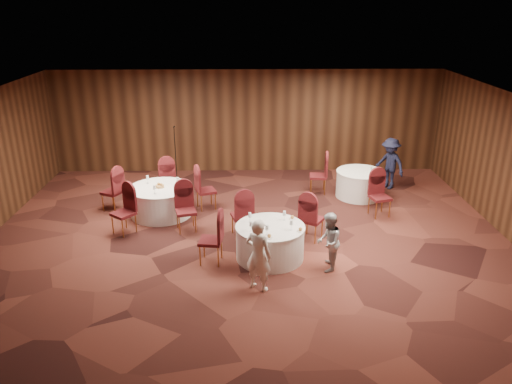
{
  "coord_description": "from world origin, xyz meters",
  "views": [
    {
      "loc": [
        -0.02,
        -10.3,
        5.18
      ],
      "look_at": [
        0.2,
        0.2,
        1.1
      ],
      "focal_mm": 35.0,
      "sensor_mm": 36.0,
      "label": 1
    }
  ],
  "objects_px": {
    "table_left": "(161,201)",
    "man_c": "(390,163)",
    "woman_a": "(258,255)",
    "mic_stand": "(176,164)",
    "table_main": "(270,242)",
    "woman_b": "(329,242)",
    "table_right": "(360,184)"
  },
  "relations": [
    {
      "from": "mic_stand",
      "to": "man_c",
      "type": "distance_m",
      "value": 6.34
    },
    {
      "from": "table_main",
      "to": "table_right",
      "type": "distance_m",
      "value": 4.4
    },
    {
      "from": "mic_stand",
      "to": "man_c",
      "type": "xyz_separation_m",
      "value": [
        6.27,
        -0.86,
        0.26
      ]
    },
    {
      "from": "table_main",
      "to": "table_right",
      "type": "relative_size",
      "value": 1.11
    },
    {
      "from": "table_main",
      "to": "woman_b",
      "type": "relative_size",
      "value": 1.18
    },
    {
      "from": "table_right",
      "to": "table_left",
      "type": "bearing_deg",
      "value": -167.89
    },
    {
      "from": "table_right",
      "to": "mic_stand",
      "type": "bearing_deg",
      "value": 164.03
    },
    {
      "from": "table_main",
      "to": "table_left",
      "type": "height_order",
      "value": "same"
    },
    {
      "from": "woman_a",
      "to": "man_c",
      "type": "height_order",
      "value": "man_c"
    },
    {
      "from": "table_main",
      "to": "woman_a",
      "type": "relative_size",
      "value": 1.01
    },
    {
      "from": "table_main",
      "to": "mic_stand",
      "type": "bearing_deg",
      "value": 117.59
    },
    {
      "from": "table_right",
      "to": "man_c",
      "type": "bearing_deg",
      "value": 33.56
    },
    {
      "from": "table_left",
      "to": "woman_a",
      "type": "bearing_deg",
      "value": -56.2
    },
    {
      "from": "man_c",
      "to": "table_left",
      "type": "bearing_deg",
      "value": -111.3
    },
    {
      "from": "woman_b",
      "to": "man_c",
      "type": "distance_m",
      "value": 5.3
    },
    {
      "from": "table_main",
      "to": "mic_stand",
      "type": "xyz_separation_m",
      "value": [
        -2.62,
        5.02,
        0.12
      ]
    },
    {
      "from": "mic_stand",
      "to": "table_right",
      "type": "bearing_deg",
      "value": -15.97
    },
    {
      "from": "man_c",
      "to": "mic_stand",
      "type": "bearing_deg",
      "value": -134.96
    },
    {
      "from": "table_right",
      "to": "man_c",
      "type": "distance_m",
      "value": 1.24
    },
    {
      "from": "table_main",
      "to": "table_right",
      "type": "bearing_deg",
      "value": 52.81
    },
    {
      "from": "table_main",
      "to": "man_c",
      "type": "relative_size",
      "value": 0.98
    },
    {
      "from": "table_left",
      "to": "man_c",
      "type": "bearing_deg",
      "value": 15.9
    },
    {
      "from": "table_left",
      "to": "man_c",
      "type": "distance_m",
      "value": 6.59
    },
    {
      "from": "table_main",
      "to": "man_c",
      "type": "bearing_deg",
      "value": 48.76
    },
    {
      "from": "woman_b",
      "to": "man_c",
      "type": "bearing_deg",
      "value": 164.82
    },
    {
      "from": "table_left",
      "to": "table_right",
      "type": "xyz_separation_m",
      "value": [
        5.34,
        1.15,
        0.0
      ]
    },
    {
      "from": "man_c",
      "to": "woman_b",
      "type": "bearing_deg",
      "value": -65.36
    },
    {
      "from": "table_left",
      "to": "woman_a",
      "type": "relative_size",
      "value": 1.09
    },
    {
      "from": "table_main",
      "to": "table_left",
      "type": "xyz_separation_m",
      "value": [
        -2.67,
        2.36,
        0.0
      ]
    },
    {
      "from": "table_left",
      "to": "woman_b",
      "type": "distance_m",
      "value": 4.79
    },
    {
      "from": "man_c",
      "to": "table_main",
      "type": "bearing_deg",
      "value": -78.44
    },
    {
      "from": "woman_a",
      "to": "man_c",
      "type": "distance_m",
      "value": 6.66
    }
  ]
}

